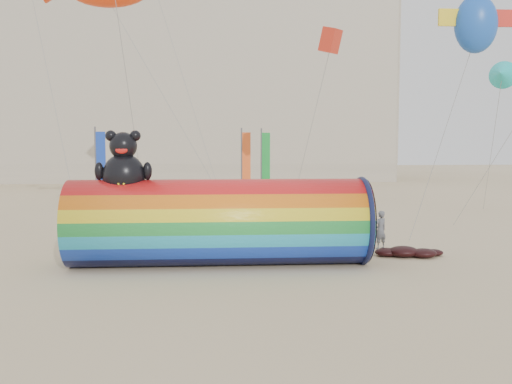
{
  "coord_description": "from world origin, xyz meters",
  "views": [
    {
      "loc": [
        -1.02,
        -20.19,
        4.37
      ],
      "look_at": [
        0.5,
        1.5,
        2.4
      ],
      "focal_mm": 40.0,
      "sensor_mm": 36.0,
      "label": 1
    }
  ],
  "objects": [
    {
      "name": "fabric_bundle",
      "position": [
        6.2,
        0.55,
        0.17
      ],
      "size": [
        2.62,
        1.35,
        0.41
      ],
      "color": "black",
      "rests_on": "ground"
    },
    {
      "name": "windsock_assembly",
      "position": [
        -0.93,
        -0.31,
        1.59
      ],
      "size": [
        10.4,
        3.17,
        4.79
      ],
      "color": "red",
      "rests_on": "ground"
    },
    {
      "name": "ground",
      "position": [
        0.0,
        0.0,
        0.0
      ],
      "size": [
        160.0,
        160.0,
        0.0
      ],
      "primitive_type": "plane",
      "color": "#CCB58C",
      "rests_on": "ground"
    },
    {
      "name": "hotel_building",
      "position": [
        -12.0,
        45.95,
        10.31
      ],
      "size": [
        60.4,
        15.4,
        20.6
      ],
      "color": "#B7AD99",
      "rests_on": "ground"
    },
    {
      "name": "kite_handler",
      "position": [
        5.57,
        2.11,
        0.78
      ],
      "size": [
        0.67,
        0.59,
        1.56
      ],
      "primitive_type": "imported",
      "rotation": [
        0.0,
        0.0,
        3.61
      ],
      "color": "#5B5C62",
      "rests_on": "ground"
    },
    {
      "name": "festival_banners",
      "position": [
        -1.62,
        16.74,
        2.64
      ],
      "size": [
        10.92,
        3.81,
        5.2
      ],
      "color": "#59595E",
      "rests_on": "ground"
    },
    {
      "name": "flying_kites",
      "position": [
        0.06,
        6.35,
        10.48
      ],
      "size": [
        24.42,
        14.38,
        9.67
      ],
      "color": "#FF3C0D",
      "rests_on": "ground"
    }
  ]
}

